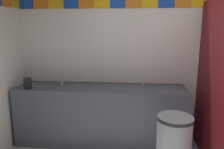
% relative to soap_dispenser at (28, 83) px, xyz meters
% --- Properties ---
extents(wall_back, '(4.46, 0.09, 2.68)m').
position_rel_soap_dispenser_xyz_m(wall_back, '(1.96, 0.49, 0.40)').
color(wall_back, silver).
rests_on(wall_back, ground_plane).
extents(vanity_counter, '(2.50, 0.57, 0.87)m').
position_rel_soap_dispenser_xyz_m(vanity_counter, '(1.04, 0.16, -0.51)').
color(vanity_counter, '#4C515B').
rests_on(vanity_counter, ground_plane).
extents(faucet_left, '(0.04, 0.10, 0.14)m').
position_rel_soap_dispenser_xyz_m(faucet_left, '(0.41, 0.25, -0.03)').
color(faucet_left, silver).
rests_on(faucet_left, vanity_counter).
extents(faucet_right, '(0.04, 0.10, 0.14)m').
position_rel_soap_dispenser_xyz_m(faucet_right, '(1.66, 0.25, -0.03)').
color(faucet_right, silver).
rests_on(faucet_right, vanity_counter).
extents(soap_dispenser, '(0.09, 0.09, 0.16)m').
position_rel_soap_dispenser_xyz_m(soap_dispenser, '(0.00, 0.00, 0.00)').
color(soap_dispenser, black).
rests_on(soap_dispenser, vanity_counter).
extents(trash_bin, '(0.40, 0.40, 0.77)m').
position_rel_soap_dispenser_xyz_m(trash_bin, '(1.98, -0.60, -0.56)').
color(trash_bin, '#999EA3').
rests_on(trash_bin, ground_plane).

